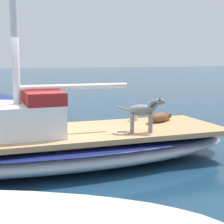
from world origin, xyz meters
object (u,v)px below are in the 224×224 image
sailboat_main (65,148)px  dog_grey (144,111)px  deck_winch (134,116)px  coiled_rope (121,133)px  dog_brown (160,117)px

sailboat_main → dog_grey: (-0.56, -1.47, 0.75)m
sailboat_main → dog_grey: dog_grey is taller
sailboat_main → deck_winch: 2.00m
sailboat_main → coiled_rope: coiled_rope is taller
sailboat_main → dog_grey: bearing=-110.8°
dog_grey → coiled_rope: bearing=88.3°
sailboat_main → coiled_rope: bearing=-118.5°
sailboat_main → dog_grey: size_ratio=7.97×
dog_brown → deck_winch: (0.36, 0.50, -0.01)m
dog_grey → deck_winch: bearing=-14.5°
dog_grey → deck_winch: 1.39m
sailboat_main → deck_winch: bearing=-67.4°
sailboat_main → deck_winch: size_ratio=34.68×
dog_brown → deck_winch: 0.61m
deck_winch → dog_grey: bearing=165.5°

